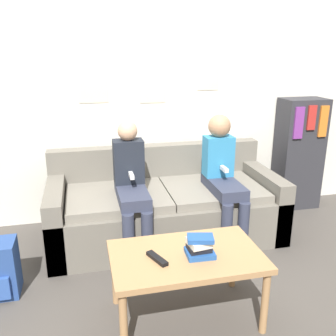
{
  "coord_description": "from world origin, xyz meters",
  "views": [
    {
      "loc": [
        -0.66,
        -2.41,
        1.6
      ],
      "look_at": [
        0.0,
        0.41,
        0.67
      ],
      "focal_mm": 40.0,
      "sensor_mm": 36.0,
      "label": 1
    }
  ],
  "objects_px": {
    "couch": "(165,207)",
    "coffee_table": "(186,261)",
    "person_right": "(223,173)",
    "tv_remote": "(157,258)",
    "person_left": "(131,184)",
    "bookshelf": "(299,154)"
  },
  "relations": [
    {
      "from": "couch",
      "to": "coffee_table",
      "type": "relative_size",
      "value": 2.19
    },
    {
      "from": "person_right",
      "to": "tv_remote",
      "type": "relative_size",
      "value": 6.25
    },
    {
      "from": "person_left",
      "to": "tv_remote",
      "type": "relative_size",
      "value": 6.13
    },
    {
      "from": "bookshelf",
      "to": "couch",
      "type": "bearing_deg",
      "value": -167.31
    },
    {
      "from": "couch",
      "to": "coffee_table",
      "type": "bearing_deg",
      "value": -95.87
    },
    {
      "from": "tv_remote",
      "to": "couch",
      "type": "bearing_deg",
      "value": 52.28
    },
    {
      "from": "person_left",
      "to": "bookshelf",
      "type": "xyz_separation_m",
      "value": [
        1.8,
        0.54,
        -0.01
      ]
    },
    {
      "from": "person_right",
      "to": "coffee_table",
      "type": "bearing_deg",
      "value": -122.39
    },
    {
      "from": "coffee_table",
      "to": "person_right",
      "type": "height_order",
      "value": "person_right"
    },
    {
      "from": "couch",
      "to": "bookshelf",
      "type": "distance_m",
      "value": 1.56
    },
    {
      "from": "coffee_table",
      "to": "person_left",
      "type": "height_order",
      "value": "person_left"
    },
    {
      "from": "person_left",
      "to": "person_right",
      "type": "xyz_separation_m",
      "value": [
        0.77,
        0.01,
        0.03
      ]
    },
    {
      "from": "coffee_table",
      "to": "person_left",
      "type": "relative_size",
      "value": 0.85
    },
    {
      "from": "coffee_table",
      "to": "tv_remote",
      "type": "xyz_separation_m",
      "value": [
        -0.18,
        -0.03,
        0.06
      ]
    },
    {
      "from": "coffee_table",
      "to": "tv_remote",
      "type": "height_order",
      "value": "tv_remote"
    },
    {
      "from": "couch",
      "to": "bookshelf",
      "type": "relative_size",
      "value": 1.74
    },
    {
      "from": "person_right",
      "to": "tv_remote",
      "type": "xyz_separation_m",
      "value": [
        -0.75,
        -0.93,
        -0.15
      ]
    },
    {
      "from": "coffee_table",
      "to": "bookshelf",
      "type": "bearing_deg",
      "value": 41.66
    },
    {
      "from": "person_right",
      "to": "bookshelf",
      "type": "bearing_deg",
      "value": 27.07
    },
    {
      "from": "couch",
      "to": "person_right",
      "type": "distance_m",
      "value": 0.6
    },
    {
      "from": "person_left",
      "to": "tv_remote",
      "type": "height_order",
      "value": "person_left"
    },
    {
      "from": "coffee_table",
      "to": "person_right",
      "type": "distance_m",
      "value": 1.08
    }
  ]
}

